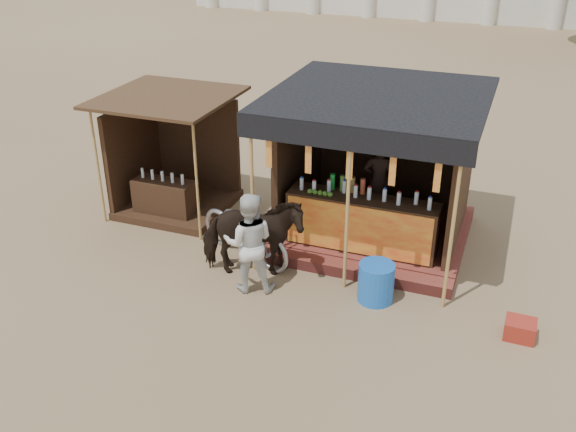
% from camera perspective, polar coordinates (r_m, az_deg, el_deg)
% --- Properties ---
extents(ground, '(120.00, 120.00, 0.00)m').
position_cam_1_polar(ground, '(9.70, -3.40, -9.84)').
color(ground, '#846B4C').
rests_on(ground, ground).
extents(main_stall, '(3.60, 3.61, 2.78)m').
position_cam_1_polar(main_stall, '(11.68, 7.68, 2.52)').
color(main_stall, maroon).
rests_on(main_stall, ground).
extents(secondary_stall, '(2.40, 2.40, 2.38)m').
position_cam_1_polar(secondary_stall, '(13.11, -10.50, 4.27)').
color(secondary_stall, '#381F14').
rests_on(secondary_stall, ground).
extents(cow, '(1.86, 1.29, 1.44)m').
position_cam_1_polar(cow, '(10.56, -3.20, -1.88)').
color(cow, black).
rests_on(cow, ground).
extents(motorbike, '(2.21, 1.48, 1.10)m').
position_cam_1_polar(motorbike, '(11.16, -3.85, -1.21)').
color(motorbike, '#94959C').
rests_on(motorbike, ground).
extents(bystander, '(0.98, 0.87, 1.69)m').
position_cam_1_polar(bystander, '(10.14, -3.49, -2.39)').
color(bystander, silver).
rests_on(bystander, ground).
extents(blue_barrel, '(0.75, 0.75, 0.64)m').
position_cam_1_polar(blue_barrel, '(10.20, 7.83, -5.86)').
color(blue_barrel, blue).
rests_on(blue_barrel, ground).
extents(red_crate, '(0.44, 0.38, 0.28)m').
position_cam_1_polar(red_crate, '(9.99, 19.92, -9.44)').
color(red_crate, maroon).
rests_on(red_crate, ground).
extents(cooler, '(0.70, 0.53, 0.46)m').
position_cam_1_polar(cooler, '(11.24, 10.74, -3.31)').
color(cooler, '#16653D').
rests_on(cooler, ground).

